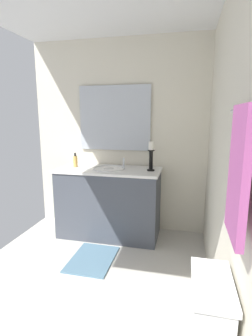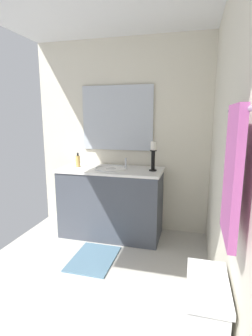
% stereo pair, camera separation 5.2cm
% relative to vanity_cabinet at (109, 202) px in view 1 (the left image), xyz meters
% --- Properties ---
extents(floor, '(2.75, 2.30, 0.02)m').
position_rel_vanity_cabinet_xyz_m(floor, '(1.05, 0.05, -0.44)').
color(floor, beige).
rests_on(floor, ground).
extents(wall_back, '(2.75, 0.04, 2.45)m').
position_rel_vanity_cabinet_xyz_m(wall_back, '(1.05, 1.20, 0.79)').
color(wall_back, silver).
rests_on(wall_back, ground).
extents(wall_left, '(0.04, 2.30, 2.45)m').
position_rel_vanity_cabinet_xyz_m(wall_left, '(-0.33, 0.05, 0.79)').
color(wall_left, silver).
rests_on(wall_left, ground).
extents(vanity_cabinet, '(0.58, 1.28, 0.86)m').
position_rel_vanity_cabinet_xyz_m(vanity_cabinet, '(0.00, 0.00, 0.00)').
color(vanity_cabinet, '#474C56').
rests_on(vanity_cabinet, ground).
extents(sink_basin, '(0.40, 0.40, 0.24)m').
position_rel_vanity_cabinet_xyz_m(sink_basin, '(-0.00, 0.00, 0.39)').
color(sink_basin, white).
rests_on(sink_basin, vanity_cabinet).
extents(mirror, '(0.02, 0.94, 0.82)m').
position_rel_vanity_cabinet_xyz_m(mirror, '(-0.28, 0.00, 1.04)').
color(mirror, silver).
extents(candle_holder_tall, '(0.09, 0.09, 0.34)m').
position_rel_vanity_cabinet_xyz_m(candle_holder_tall, '(-0.01, 0.52, 0.62)').
color(candle_holder_tall, black).
rests_on(candle_holder_tall, vanity_cabinet).
extents(soap_bottle, '(0.06, 0.06, 0.18)m').
position_rel_vanity_cabinet_xyz_m(soap_bottle, '(-0.01, -0.44, 0.51)').
color(soap_bottle, '#E5B259').
rests_on(soap_bottle, vanity_cabinet).
extents(towel_bar, '(0.75, 0.02, 0.02)m').
position_rel_vanity_cabinet_xyz_m(towel_bar, '(1.93, 1.14, 1.09)').
color(towel_bar, silver).
extents(towel_near_vanity, '(0.28, 0.03, 0.52)m').
position_rel_vanity_cabinet_xyz_m(towel_near_vanity, '(1.93, 1.12, 0.85)').
color(towel_near_vanity, '#A54C8C').
rests_on(towel_near_vanity, towel_bar).
extents(bath_mat, '(0.60, 0.44, 0.02)m').
position_rel_vanity_cabinet_xyz_m(bath_mat, '(0.62, 0.00, -0.42)').
color(bath_mat, slate).
rests_on(bath_mat, ground).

